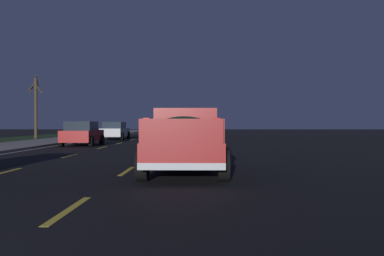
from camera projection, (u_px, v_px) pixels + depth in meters
ground at (142, 144)px, 30.00m from camera, size 144.00×144.00×0.00m
sidewalk_shoulder at (33, 143)px, 30.11m from camera, size 108.00×4.00×0.12m
lane_markings at (108, 142)px, 33.44m from camera, size 108.00×7.04×0.01m
pickup_truck at (185, 139)px, 12.64m from camera, size 5.42×2.28×1.87m
sedan_red at (82, 133)px, 27.78m from camera, size 4.42×2.05×1.54m
sedan_silver at (115, 131)px, 38.54m from camera, size 4.43×2.08×1.54m
bare_tree_far at (36, 106)px, 40.49m from camera, size 1.87×1.69×5.85m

